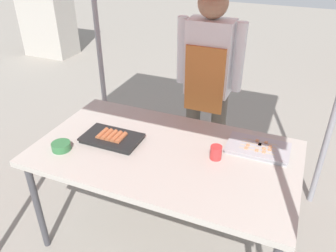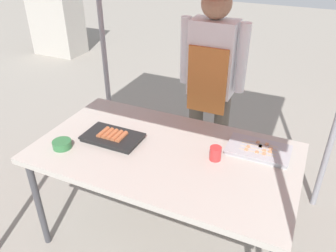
{
  "view_description": "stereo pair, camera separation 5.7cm",
  "coord_description": "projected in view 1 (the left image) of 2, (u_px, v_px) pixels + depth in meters",
  "views": [
    {
      "loc": [
        0.67,
        -1.55,
        1.93
      ],
      "look_at": [
        0.0,
        0.05,
        0.9
      ],
      "focal_mm": 35.88,
      "sensor_mm": 36.0,
      "label": 1
    },
    {
      "loc": [
        0.72,
        -1.53,
        1.93
      ],
      "look_at": [
        0.0,
        0.05,
        0.9
      ],
      "focal_mm": 35.88,
      "sensor_mm": 36.0,
      "label": 2
    }
  ],
  "objects": [
    {
      "name": "drink_cup_near_edge",
      "position": [
        216.0,
        152.0,
        1.97
      ],
      "size": [
        0.07,
        0.07,
        0.08
      ],
      "primitive_type": "cylinder",
      "color": "red",
      "rests_on": "stall_table"
    },
    {
      "name": "ground_plane",
      "position": [
        165.0,
        236.0,
        2.44
      ],
      "size": [
        18.0,
        18.0,
        0.0
      ],
      "primitive_type": "plane",
      "color": "gray"
    },
    {
      "name": "tray_grilled_sausages",
      "position": [
        112.0,
        138.0,
        2.14
      ],
      "size": [
        0.37,
        0.22,
        0.05
      ],
      "color": "black",
      "rests_on": "stall_table"
    },
    {
      "name": "vendor_woman",
      "position": [
        208.0,
        76.0,
        2.59
      ],
      "size": [
        0.52,
        0.23,
        1.59
      ],
      "rotation": [
        0.0,
        0.0,
        3.14
      ],
      "color": "#595147",
      "rests_on": "ground"
    },
    {
      "name": "condiment_bowl",
      "position": [
        61.0,
        146.0,
        2.06
      ],
      "size": [
        0.12,
        0.12,
        0.05
      ],
      "primitive_type": "cylinder",
      "color": "#33723F",
      "rests_on": "stall_table"
    },
    {
      "name": "neighbor_stall_left",
      "position": [
        45.0,
        6.0,
        5.54
      ],
      "size": [
        0.8,
        0.55,
        1.63
      ],
      "color": "#B7B2A8",
      "rests_on": "ground"
    },
    {
      "name": "tray_meat_skewers",
      "position": [
        258.0,
        148.0,
        2.05
      ],
      "size": [
        0.37,
        0.23,
        0.04
      ],
      "color": "#ADADB2",
      "rests_on": "stall_table"
    },
    {
      "name": "stall_table",
      "position": [
        165.0,
        158.0,
        2.08
      ],
      "size": [
        1.6,
        0.9,
        0.75
      ],
      "color": "#B7B2A8",
      "rests_on": "ground"
    }
  ]
}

